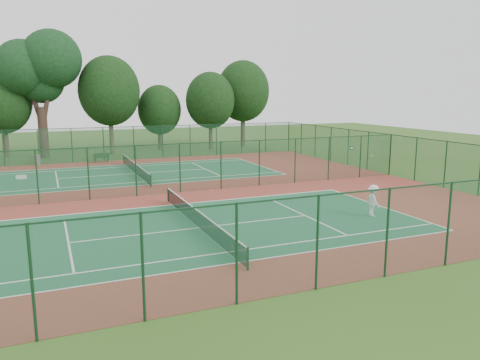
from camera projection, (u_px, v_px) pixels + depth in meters
name	position (u px, v px, depth m)	size (l,w,h in m)	color
ground	(159.00, 194.00, 32.54)	(120.00, 120.00, 0.00)	#30541A
red_pad	(159.00, 194.00, 32.54)	(40.00, 36.00, 0.01)	maroon
court_near	(199.00, 228.00, 24.38)	(23.77, 10.97, 0.01)	#1B5835
court_far	(135.00, 174.00, 40.70)	(23.77, 10.97, 0.01)	#1C5935
fence_north	(119.00, 143.00, 48.54)	(40.00, 0.09, 3.50)	#1A5032
fence_south	(278.00, 248.00, 15.90)	(40.00, 0.09, 3.50)	#194C2D
fence_east	(390.00, 155.00, 39.81)	(0.09, 36.00, 3.50)	#1C552D
fence_divider	(158.00, 169.00, 32.22)	(40.00, 0.09, 3.50)	#164324
tennis_net_near	(198.00, 218.00, 24.28)	(0.10, 12.90, 0.97)	#143822
tennis_net_far	(135.00, 168.00, 40.60)	(0.10, 12.90, 0.97)	#153923
player_near	(373.00, 201.00, 26.55)	(1.17, 0.67, 1.81)	silver
trash_bin	(38.00, 160.00, 45.20)	(0.56, 0.56, 1.00)	gray
bench	(101.00, 158.00, 47.14)	(1.56, 0.48, 0.96)	#123517
kit_bag	(21.00, 177.00, 38.19)	(0.80, 0.30, 0.30)	silver
stray_ball_a	(212.00, 190.00, 33.54)	(0.08, 0.08, 0.08)	yellow
stray_ball_b	(225.00, 191.00, 33.52)	(0.06, 0.06, 0.06)	#DCF438
stray_ball_c	(147.00, 196.00, 31.86)	(0.07, 0.07, 0.07)	#C1E034
big_tree	(39.00, 67.00, 49.20)	(8.80, 6.44, 13.52)	#31211B
evergreen_row	(116.00, 153.00, 54.72)	(39.00, 5.00, 12.00)	black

